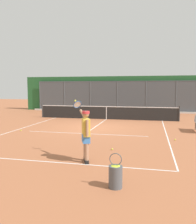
{
  "coord_description": "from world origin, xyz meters",
  "views": [
    {
      "loc": [
        -3.22,
        13.1,
        2.31
      ],
      "look_at": [
        -0.5,
        1.17,
        1.05
      ],
      "focal_mm": 37.71,
      "sensor_mm": 36.0,
      "label": 1
    }
  ],
  "objects": [
    {
      "name": "tennis_player",
      "position": [
        -1.25,
        6.17,
        0.93
      ],
      "size": [
        0.85,
        1.16,
        1.9
      ],
      "rotation": [
        0.0,
        0.0,
        -1.17
      ],
      "color": "black",
      "rests_on": "ground"
    },
    {
      "name": "fence_backdrop",
      "position": [
        -0.0,
        -10.08,
        1.7
      ],
      "size": [
        19.26,
        1.37,
        3.43
      ],
      "color": "#474C51",
      "rests_on": "ground"
    },
    {
      "name": "tennis_net",
      "position": [
        0.0,
        -3.84,
        0.49
      ],
      "size": [
        10.32,
        0.09,
        1.07
      ],
      "color": "#2D2D2D",
      "rests_on": "ground"
    },
    {
      "name": "tennis_ball_near_net",
      "position": [
        3.59,
        1.87,
        0.03
      ],
      "size": [
        0.07,
        0.07,
        0.07
      ],
      "primitive_type": "sphere",
      "color": "#C1D138",
      "rests_on": "ground"
    },
    {
      "name": "tennis_ball_by_sideline",
      "position": [
        -1.83,
        4.62,
        0.03
      ],
      "size": [
        0.07,
        0.07,
        0.07
      ],
      "primitive_type": "sphere",
      "color": "#C1D138",
      "rests_on": "ground"
    },
    {
      "name": "tennis_ball_mid_court",
      "position": [
        -4.28,
        2.41,
        0.03
      ],
      "size": [
        0.07,
        0.07,
        0.07
      ],
      "primitive_type": "sphere",
      "color": "#D6E042",
      "rests_on": "ground"
    },
    {
      "name": "ground_plane",
      "position": [
        0.0,
        0.0,
        0.0
      ],
      "size": [
        60.0,
        60.0,
        0.0
      ],
      "primitive_type": "plane",
      "color": "#A8603D"
    },
    {
      "name": "court_line_markings",
      "position": [
        0.0,
        2.08,
        0.0
      ],
      "size": [
        8.03,
        10.33,
        0.01
      ],
      "color": "white",
      "rests_on": "ground"
    },
    {
      "name": "ball_basket",
      "position": [
        -2.45,
        7.89,
        0.3
      ],
      "size": [
        0.32,
        0.32,
        0.83
      ],
      "color": "#4C5156",
      "rests_on": "ground"
    }
  ]
}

